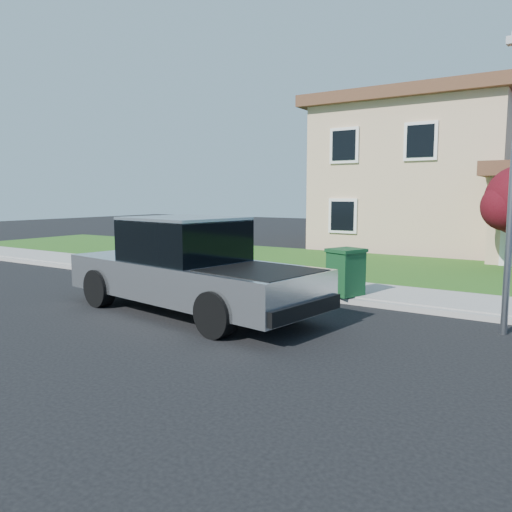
{
  "coord_description": "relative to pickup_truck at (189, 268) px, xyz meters",
  "views": [
    {
      "loc": [
        6.37,
        -7.81,
        2.51
      ],
      "look_at": [
        0.6,
        1.14,
        1.2
      ],
      "focal_mm": 35.0,
      "sensor_mm": 36.0,
      "label": 1
    }
  ],
  "objects": [
    {
      "name": "trash_bin",
      "position": [
        2.39,
        2.86,
        -0.24
      ],
      "size": [
        0.9,
        0.96,
        1.11
      ],
      "rotation": [
        0.0,
        0.0,
        -0.35
      ],
      "color": "#103B1C",
      "rests_on": "sidewalk"
    },
    {
      "name": "house",
      "position": [
        1.84,
        16.14,
        2.22
      ],
      "size": [
        14.0,
        11.3,
        6.85
      ],
      "color": "tan",
      "rests_on": "ground"
    },
    {
      "name": "curb",
      "position": [
        1.53,
        2.66,
        -0.89
      ],
      "size": [
        40.0,
        0.2,
        0.12
      ],
      "primitive_type": "cube",
      "color": "gray",
      "rests_on": "ground"
    },
    {
      "name": "sidewalk",
      "position": [
        1.53,
        3.76,
        -0.88
      ],
      "size": [
        40.0,
        2.0,
        0.15
      ],
      "primitive_type": "cube",
      "color": "gray",
      "rests_on": "ground"
    },
    {
      "name": "pickup_truck",
      "position": [
        0.0,
        0.0,
        0.0
      ],
      "size": [
        6.45,
        3.0,
        2.04
      ],
      "rotation": [
        0.0,
        0.0,
        -0.15
      ],
      "color": "black",
      "rests_on": "ground"
    },
    {
      "name": "lawn",
      "position": [
        1.53,
        8.26,
        -0.9
      ],
      "size": [
        40.0,
        7.0,
        0.1
      ],
      "primitive_type": "cube",
      "color": "#1D5016",
      "rests_on": "ground"
    },
    {
      "name": "woman",
      "position": [
        -1.17,
        1.47,
        -0.01
      ],
      "size": [
        0.73,
        0.55,
        1.99
      ],
      "rotation": [
        0.0,
        0.0,
        2.94
      ],
      "color": "tan",
      "rests_on": "ground"
    },
    {
      "name": "ground",
      "position": [
        0.53,
        -0.24,
        -0.95
      ],
      "size": [
        80.0,
        80.0,
        0.0
      ],
      "primitive_type": "plane",
      "color": "black",
      "rests_on": "ground"
    }
  ]
}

